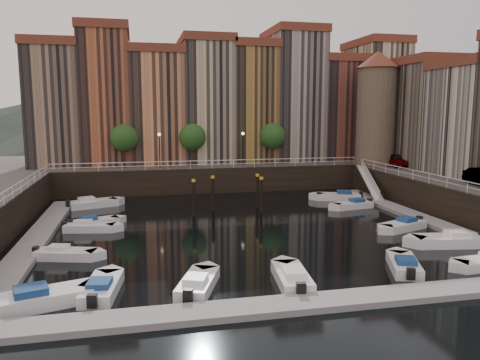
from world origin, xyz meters
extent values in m
plane|color=black|center=(0.00, 0.00, 0.00)|extent=(200.00, 200.00, 0.00)
cube|color=black|center=(0.00, 26.00, 1.50)|extent=(80.00, 20.00, 3.00)
cube|color=gray|center=(-16.20, -1.00, 0.17)|extent=(2.00, 28.00, 0.35)
cube|color=gray|center=(16.20, -1.00, 0.17)|extent=(2.00, 28.00, 0.35)
cube|color=gray|center=(0.00, -17.00, 0.17)|extent=(30.00, 2.00, 0.35)
cone|color=#2D382D|center=(-30.00, 110.00, 7.00)|extent=(80.00, 80.00, 14.00)
cone|color=#2D382D|center=(5.00, 110.00, 9.00)|extent=(100.00, 100.00, 18.00)
cone|color=#2D382D|center=(40.00, 110.00, 6.00)|extent=(70.00, 70.00, 12.00)
cube|color=#90735C|center=(-18.00, 23.50, 10.00)|extent=(6.00, 10.00, 14.00)
cube|color=brown|center=(-18.00, 23.50, 17.50)|extent=(6.30, 10.30, 1.00)
cube|color=#AD5836|center=(-12.10, 23.50, 11.00)|extent=(5.80, 10.00, 16.00)
cube|color=brown|center=(-12.10, 23.50, 19.50)|extent=(6.10, 10.30, 1.00)
cube|color=#DE8B5B|center=(-5.95, 23.50, 9.75)|extent=(6.50, 10.00, 13.50)
cube|color=brown|center=(-5.95, 23.50, 17.00)|extent=(6.80, 10.30, 1.00)
cube|color=#C9B18E|center=(0.40, 23.50, 10.50)|extent=(6.20, 10.00, 15.00)
cube|color=brown|center=(0.40, 23.50, 18.50)|extent=(6.50, 10.30, 1.00)
cube|color=olive|center=(6.30, 23.50, 10.25)|extent=(5.60, 10.00, 14.50)
cube|color=brown|center=(6.30, 23.50, 18.00)|extent=(5.90, 10.30, 1.00)
cube|color=#A6958A|center=(12.30, 23.50, 11.25)|extent=(6.40, 10.00, 16.50)
cube|color=brown|center=(12.30, 23.50, 20.00)|extent=(6.70, 10.30, 1.00)
cube|color=brown|center=(18.50, 23.50, 9.50)|extent=(6.00, 10.00, 13.00)
cube|color=brown|center=(18.50, 23.50, 16.50)|extent=(6.30, 10.30, 1.00)
cube|color=beige|center=(24.45, 23.50, 10.75)|extent=(5.90, 10.00, 15.50)
cube|color=brown|center=(24.45, 23.50, 19.00)|extent=(6.20, 10.30, 1.00)
cube|color=#796D5B|center=(26.50, 12.00, 9.00)|extent=(9.00, 8.00, 12.00)
cube|color=brown|center=(26.50, 12.00, 15.50)|extent=(9.30, 8.30, 1.00)
cylinder|color=#6B5B4C|center=(20.00, 14.50, 9.00)|extent=(4.60, 4.60, 12.00)
cone|color=brown|center=(20.00, 14.50, 15.80)|extent=(5.20, 5.20, 2.00)
cylinder|color=black|center=(-10.00, 18.20, 4.20)|extent=(0.30, 0.30, 2.40)
sphere|color=#1E4719|center=(-10.00, 18.20, 6.60)|extent=(3.20, 3.20, 3.20)
cylinder|color=black|center=(-2.00, 18.20, 4.20)|extent=(0.30, 0.30, 2.40)
sphere|color=#1E4719|center=(-2.00, 18.20, 6.60)|extent=(3.20, 3.20, 3.20)
cylinder|color=black|center=(8.00, 18.20, 4.20)|extent=(0.30, 0.30, 2.40)
sphere|color=#1E4719|center=(8.00, 18.20, 6.60)|extent=(3.20, 3.20, 3.20)
cylinder|color=black|center=(-6.00, 17.20, 5.00)|extent=(0.12, 0.12, 4.00)
sphere|color=#FFD88C|center=(-6.00, 17.20, 7.00)|extent=(0.36, 0.36, 0.36)
cylinder|color=black|center=(4.00, 17.20, 5.00)|extent=(0.12, 0.12, 4.00)
sphere|color=#FFD88C|center=(4.00, 17.20, 7.00)|extent=(0.36, 0.36, 0.36)
cube|color=white|center=(0.00, 16.00, 3.95)|extent=(36.00, 0.08, 0.08)
cube|color=white|center=(0.00, 16.00, 3.50)|extent=(36.00, 0.06, 0.06)
cube|color=white|center=(18.00, -1.00, 3.95)|extent=(0.08, 34.00, 0.08)
cube|color=white|center=(18.00, -1.00, 3.50)|extent=(0.06, 34.00, 0.06)
cube|color=white|center=(-18.00, -1.00, 3.95)|extent=(0.08, 34.00, 0.08)
cube|color=white|center=(-18.00, -1.00, 3.50)|extent=(0.06, 34.00, 0.06)
cube|color=white|center=(17.10, 10.00, 1.75)|extent=(2.78, 8.26, 2.81)
cube|color=white|center=(17.10, 10.00, 2.25)|extent=(1.93, 8.32, 3.65)
cylinder|color=black|center=(-3.55, 4.57, 1.50)|extent=(0.32, 0.32, 3.60)
cylinder|color=gold|center=(-3.55, 4.57, 3.35)|extent=(0.36, 0.36, 0.25)
cylinder|color=black|center=(-1.44, 6.52, 1.50)|extent=(0.32, 0.32, 3.60)
cylinder|color=gold|center=(-1.44, 6.52, 3.35)|extent=(0.36, 0.36, 0.25)
cylinder|color=black|center=(2.98, 4.71, 1.50)|extent=(0.32, 0.32, 3.60)
cylinder|color=gold|center=(2.98, 4.71, 3.35)|extent=(0.36, 0.36, 0.25)
cylinder|color=black|center=(3.14, 6.83, 1.50)|extent=(0.32, 0.32, 3.60)
cylinder|color=gold|center=(3.14, 6.83, 3.35)|extent=(0.36, 0.36, 0.25)
cube|color=white|center=(-13.29, -14.00, 0.33)|extent=(5.23, 3.24, 0.83)
cube|color=navy|center=(-13.93, -14.20, 0.83)|extent=(1.88, 1.73, 0.56)
cube|color=white|center=(-13.37, -6.27, 0.27)|extent=(4.21, 2.51, 0.67)
cube|color=white|center=(-13.89, -6.13, 0.67)|extent=(1.50, 1.37, 0.45)
cube|color=black|center=(-15.37, -5.73, 0.49)|extent=(0.42, 0.52, 0.63)
cube|color=white|center=(-12.51, 0.88, 0.27)|extent=(4.20, 2.29, 0.68)
cube|color=white|center=(-13.04, 0.98, 0.68)|extent=(1.45, 1.31, 0.45)
cube|color=black|center=(-14.55, 1.29, 0.50)|extent=(0.40, 0.51, 0.63)
cube|color=white|center=(-12.23, 2.64, 0.27)|extent=(4.20, 2.77, 0.67)
cube|color=navy|center=(-12.73, 2.45, 0.67)|extent=(1.54, 1.43, 0.44)
cube|color=black|center=(-14.15, 1.93, 0.49)|extent=(0.45, 0.53, 0.62)
cube|color=white|center=(-13.10, 10.84, 0.32)|extent=(5.07, 3.31, 0.81)
cube|color=white|center=(-13.71, 10.62, 0.81)|extent=(1.85, 1.72, 0.54)
cube|color=black|center=(-15.43, 10.01, 0.59)|extent=(0.53, 0.63, 0.75)
cube|color=white|center=(13.33, -9.13, 0.33)|extent=(5.14, 2.67, 0.83)
cube|color=white|center=(13.99, -9.24, 0.83)|extent=(1.76, 1.57, 0.56)
cube|color=white|center=(12.64, -4.21, 0.29)|extent=(4.59, 3.09, 0.73)
cube|color=navy|center=(13.19, -4.00, 0.73)|extent=(1.69, 1.58, 0.49)
cube|color=black|center=(14.73, -3.40, 0.54)|extent=(0.49, 0.58, 0.68)
cube|color=white|center=(12.45, 4.63, 0.28)|extent=(4.34, 2.34, 0.70)
cube|color=navy|center=(13.00, 4.73, 0.70)|extent=(1.50, 1.35, 0.47)
cube|color=black|center=(14.56, 5.03, 0.51)|extent=(0.41, 0.52, 0.65)
cube|color=white|center=(12.94, 9.08, 0.32)|extent=(4.99, 3.14, 0.79)
cube|color=navy|center=(13.55, 8.88, 0.79)|extent=(1.80, 1.66, 0.53)
cube|color=black|center=(15.26, 8.33, 0.58)|extent=(0.51, 0.62, 0.74)
cube|color=white|center=(-10.62, -13.03, 0.29)|extent=(2.23, 4.45, 0.73)
cube|color=navy|center=(-10.70, -13.60, 0.73)|extent=(1.34, 1.51, 0.48)
cube|color=black|center=(-10.93, -15.24, 0.53)|extent=(0.53, 0.40, 0.68)
cube|color=white|center=(-5.49, -13.50, 0.29)|extent=(3.03, 4.59, 0.73)
cube|color=white|center=(-5.70, -14.04, 0.73)|extent=(1.57, 1.68, 0.49)
cube|color=black|center=(-6.27, -15.59, 0.53)|extent=(0.57, 0.49, 0.68)
cube|color=white|center=(-0.15, -13.73, 0.30)|extent=(2.23, 4.61, 0.76)
cube|color=white|center=(-0.22, -14.33, 0.76)|extent=(1.37, 1.55, 0.50)
cube|color=black|center=(-0.43, -16.03, 0.56)|extent=(0.54, 0.41, 0.71)
cube|color=white|center=(7.34, -13.09, 0.28)|extent=(3.04, 4.46, 0.71)
cube|color=navy|center=(7.13, -13.61, 0.71)|extent=(1.55, 1.65, 0.47)
cube|color=black|center=(6.54, -15.11, 0.52)|extent=(0.56, 0.48, 0.66)
imported|color=gray|center=(21.69, 12.32, 3.80)|extent=(1.96, 4.71, 1.59)
camera|label=1|loc=(-8.53, -38.04, 9.77)|focal=35.00mm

